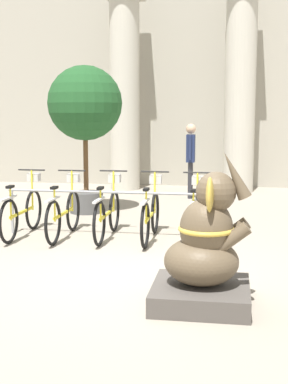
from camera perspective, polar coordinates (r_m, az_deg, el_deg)
name	(u,v)px	position (r m, az deg, el deg)	size (l,w,h in m)	color
ground_plane	(125,272)	(7.00, -2.01, -8.55)	(60.00, 60.00, 0.00)	gray
building_facade	(185,79)	(15.25, 4.38, 11.96)	(20.00, 0.20, 6.00)	#A39E8E
column_left	(125,91)	(14.46, -2.07, 10.69)	(0.99, 0.99, 5.16)	#BCB7A8
column_right	(240,91)	(14.18, 10.22, 10.61)	(0.99, 0.99, 5.16)	#BCB7A8
bike_rack	(109,201)	(8.86, -3.80, -0.99)	(3.49, 0.05, 0.77)	gray
bicycle_0	(23,211)	(9.18, -12.82, -1.98)	(0.48, 1.79, 1.08)	black
bicycle_1	(64,212)	(8.95, -8.50, -2.13)	(0.48, 1.79, 1.08)	black
bicycle_2	(108,213)	(8.82, -3.90, -2.21)	(0.48, 1.79, 1.08)	black
bicycle_3	(151,214)	(8.67, 0.73, -2.38)	(0.48, 1.79, 1.08)	black
bicycle_4	(195,216)	(8.57, 5.48, -2.55)	(0.48, 1.79, 1.08)	black
elephant_statue	(205,254)	(5.75, 6.50, -6.54)	(1.04, 1.04, 1.68)	#4C4742
person_pedestrian	(191,153)	(12.93, 5.00, 4.14)	(0.24, 0.47, 1.80)	#28282D
potted_tree	(85,109)	(11.01, -6.31, 8.80)	(1.51, 1.51, 3.00)	#4C4C4C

